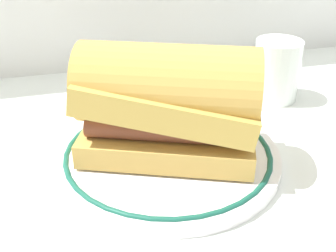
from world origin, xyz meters
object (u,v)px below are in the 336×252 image
object	(u,v)px
sausage_sandwich	(168,102)
salt_shaker	(110,73)
plate	(168,155)
drinking_glass	(276,74)

from	to	relation	value
sausage_sandwich	salt_shaker	xyz separation A→B (m)	(-0.04, 0.19, -0.04)
sausage_sandwich	salt_shaker	world-z (taller)	sausage_sandwich
plate	sausage_sandwich	size ratio (longest dim) A/B	1.19
drinking_glass	salt_shaker	world-z (taller)	drinking_glass
salt_shaker	plate	bearing A→B (deg)	-78.68
drinking_glass	salt_shaker	xyz separation A→B (m)	(-0.23, 0.07, -0.00)
plate	drinking_glass	distance (m)	0.23
plate	salt_shaker	world-z (taller)	salt_shaker
drinking_glass	sausage_sandwich	bearing A→B (deg)	-148.09
drinking_glass	salt_shaker	bearing A→B (deg)	163.35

